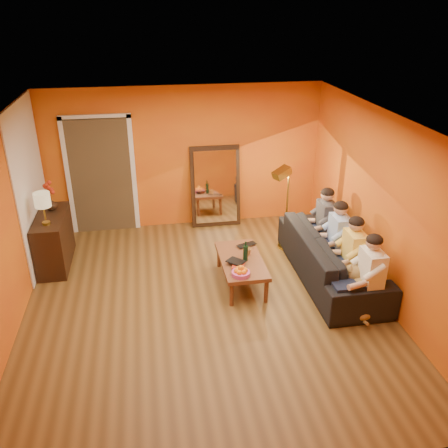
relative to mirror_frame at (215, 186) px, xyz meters
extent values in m
cube|color=brown|center=(-0.55, -2.63, -0.76)|extent=(5.00, 5.50, 0.00)
cube|color=white|center=(-0.55, -2.63, 1.84)|extent=(5.00, 5.50, 0.00)
cube|color=#C14816|center=(-0.55, 0.12, 0.54)|extent=(5.00, 0.00, 2.60)
cube|color=#C14816|center=(-3.05, -2.63, 0.54)|extent=(0.00, 5.50, 2.60)
cube|color=#C14816|center=(1.95, -2.63, 0.54)|extent=(0.00, 5.50, 2.60)
cube|color=white|center=(-3.04, -0.88, 0.54)|extent=(0.02, 1.90, 2.58)
cube|color=#3F2D19|center=(-2.05, 0.20, 0.29)|extent=(1.06, 0.30, 2.10)
cube|color=white|center=(-2.62, 0.08, 0.29)|extent=(0.08, 0.06, 2.20)
cube|color=white|center=(-1.48, 0.08, 0.29)|extent=(0.08, 0.06, 2.20)
cube|color=white|center=(-2.05, 0.08, 1.36)|extent=(1.22, 0.06, 0.08)
cube|color=black|center=(0.00, 0.00, 0.00)|extent=(0.92, 0.27, 1.51)
cube|color=white|center=(0.00, -0.04, 0.00)|extent=(0.78, 0.21, 1.35)
cube|color=black|center=(-2.79, -1.08, -0.34)|extent=(0.44, 1.18, 0.85)
imported|color=black|center=(1.45, -2.23, -0.40)|extent=(2.50, 0.98, 0.73)
cylinder|color=black|center=(0.11, -2.22, -0.18)|extent=(0.07, 0.07, 0.31)
imported|color=#B27F3F|center=(0.18, -2.05, -0.29)|extent=(0.11, 0.11, 0.10)
imported|color=black|center=(0.24, -1.82, -0.33)|extent=(0.37, 0.30, 0.03)
imported|color=black|center=(-0.12, -2.37, -0.33)|extent=(0.18, 0.23, 0.02)
imported|color=#B02914|center=(-0.11, -2.36, -0.31)|extent=(0.24, 0.28, 0.02)
imported|color=black|center=(-0.12, -2.38, -0.29)|extent=(0.30, 0.31, 0.02)
imported|color=black|center=(-2.79, -0.83, 0.19)|extent=(0.19, 0.19, 0.20)
camera|label=1|loc=(-1.23, -8.18, 3.17)|focal=38.00mm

